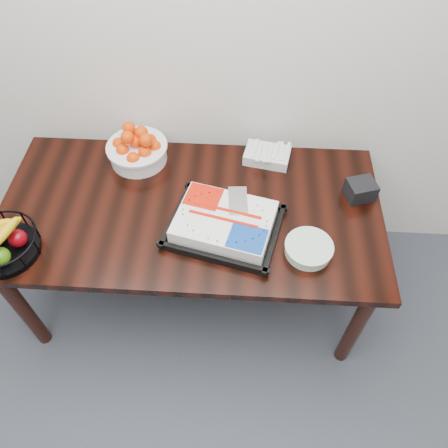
# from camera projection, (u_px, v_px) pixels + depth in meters

# --- Properties ---
(table) EXTENTS (1.80, 0.90, 0.75)m
(table) POSITION_uv_depth(u_px,v_px,m) (191.00, 219.00, 2.12)
(table) COLOR black
(table) RESTS_ON ground
(cake_tray) EXTENTS (0.55, 0.48, 0.10)m
(cake_tray) POSITION_uv_depth(u_px,v_px,m) (224.00, 223.00, 1.94)
(cake_tray) COLOR black
(cake_tray) RESTS_ON table
(tangerine_bowl) EXTENTS (0.31, 0.31, 0.19)m
(tangerine_bowl) POSITION_uv_depth(u_px,v_px,m) (137.00, 147.00, 2.19)
(tangerine_bowl) COLOR white
(tangerine_bowl) RESTS_ON table
(fruit_basket) EXTENTS (0.30, 0.30, 0.16)m
(fruit_basket) POSITION_uv_depth(u_px,v_px,m) (2.00, 243.00, 1.84)
(fruit_basket) COLOR black
(fruit_basket) RESTS_ON table
(plate_stack) EXTENTS (0.21, 0.21, 0.05)m
(plate_stack) POSITION_uv_depth(u_px,v_px,m) (309.00, 249.00, 1.87)
(plate_stack) COLOR white
(plate_stack) RESTS_ON table
(fork_bag) EXTENTS (0.25, 0.19, 0.06)m
(fork_bag) POSITION_uv_depth(u_px,v_px,m) (267.00, 155.00, 2.23)
(fork_bag) COLOR silver
(fork_bag) RESTS_ON table
(napkin_box) EXTENTS (0.15, 0.14, 0.09)m
(napkin_box) POSITION_uv_depth(u_px,v_px,m) (361.00, 190.00, 2.06)
(napkin_box) COLOR black
(napkin_box) RESTS_ON table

